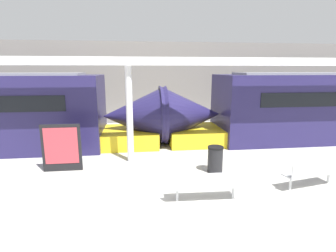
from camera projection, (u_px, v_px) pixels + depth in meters
name	position (u px, v px, depth m)	size (l,w,h in m)	color
ground_plane	(183.00, 214.00, 6.17)	(60.00, 60.00, 0.00)	#B2AFA8
station_wall	(152.00, 83.00, 16.47)	(56.00, 0.20, 5.00)	gray
bench_near	(207.00, 184.00, 6.66)	(1.87, 0.50, 0.81)	silver
bench_far	(313.00, 172.00, 7.44)	(1.81, 0.77, 0.81)	silver
trash_bin	(215.00, 159.00, 8.61)	(0.52, 0.52, 0.88)	black
poster_board	(62.00, 148.00, 8.62)	(1.26, 0.07, 1.60)	black
support_column_near	(130.00, 115.00, 9.38)	(0.24, 0.24, 3.47)	silver
canopy_beam	(128.00, 61.00, 8.98)	(28.00, 0.60, 0.28)	silver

